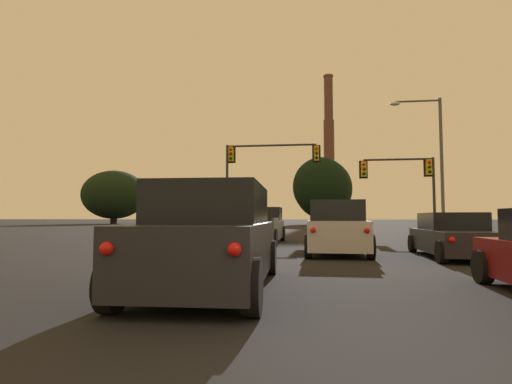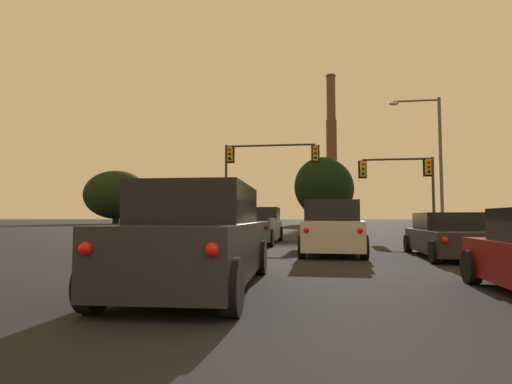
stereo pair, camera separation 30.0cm
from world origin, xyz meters
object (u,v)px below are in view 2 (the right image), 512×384
Objects in this scene: smokestack at (332,163)px; suv_center_lane_second at (331,228)px; street_lamp at (433,152)px; suv_left_lane_third at (199,238)px; traffic_light_overhead_left at (256,165)px; pickup_truck_left_lane_front at (257,227)px; traffic_light_overhead_right at (407,176)px; sedan_right_lane_second at (448,236)px.

suv_center_lane_second is at bearing -93.02° from smokestack.
street_lamp is at bearing -90.46° from smokestack.
smokestack is at bearing 84.39° from suv_left_lane_third.
traffic_light_overhead_left is 0.77× the size of street_lamp.
traffic_light_overhead_right is at bearing 42.35° from pickup_truck_left_lane_front.
pickup_truck_left_lane_front is 1.04× the size of traffic_light_overhead_right.
traffic_light_overhead_right is at bearing 84.24° from sedan_right_lane_second.
street_lamp is (6.97, 11.89, 4.55)m from suv_center_lane_second.
traffic_light_overhead_right is at bearing 68.50° from suv_center_lane_second.
traffic_light_overhead_right is 141.57m from smokestack.
traffic_light_overhead_left is (-4.52, 13.48, 4.12)m from suv_center_lane_second.
smokestack is (4.49, 154.58, 23.41)m from sedan_right_lane_second.
traffic_light_overhead_right is at bearing -90.96° from smokestack.
suv_center_lane_second is (2.71, 7.44, 0.00)m from suv_left_lane_third.
street_lamp reaches higher than traffic_light_overhead_left.
pickup_truck_left_lane_front is 0.09× the size of smokestack.
sedan_right_lane_second is 156.41m from smokestack.
pickup_truck_left_lane_front is at bearing -94.43° from smokestack.
suv_left_lane_third is at bearing -116.61° from street_lamp.
smokestack reaches higher than suv_center_lane_second.
traffic_light_overhead_left is 10.31m from traffic_light_overhead_right.
pickup_truck_left_lane_front is 0.81× the size of traffic_light_overhead_left.
suv_left_lane_third is at bearing -86.06° from pickup_truck_left_lane_front.
traffic_light_overhead_left is at bearing 122.02° from sedan_right_lane_second.
pickup_truck_left_lane_front is at bearing -81.88° from traffic_light_overhead_left.
traffic_light_overhead_right is (5.75, 13.48, 3.17)m from suv_center_lane_second.
street_lamp is (10.35, 6.45, 4.64)m from pickup_truck_left_lane_front.
traffic_light_overhead_left is 0.11× the size of smokestack.
sedan_right_lane_second is 0.96× the size of suv_center_lane_second.
suv_left_lane_third is at bearing -85.06° from traffic_light_overhead_left.
street_lamp reaches higher than sedan_right_lane_second.
smokestack reaches higher than suv_left_lane_third.
sedan_right_lane_second is at bearing -60.65° from traffic_light_overhead_left.
suv_left_lane_third and suv_center_lane_second have the same top height.
suv_left_lane_third is 0.72× the size of traffic_light_overhead_left.
traffic_light_overhead_left is (-1.15, 8.03, 4.22)m from pickup_truck_left_lane_front.
suv_left_lane_third is 0.93× the size of traffic_light_overhead_right.
sedan_right_lane_second is 17.15m from traffic_light_overhead_left.
suv_left_lane_third is 0.56× the size of street_lamp.
sedan_right_lane_second is 0.54× the size of street_lamp.
suv_center_lane_second is at bearing 68.21° from suv_left_lane_third.
traffic_light_overhead_left is 1.28× the size of traffic_light_overhead_right.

